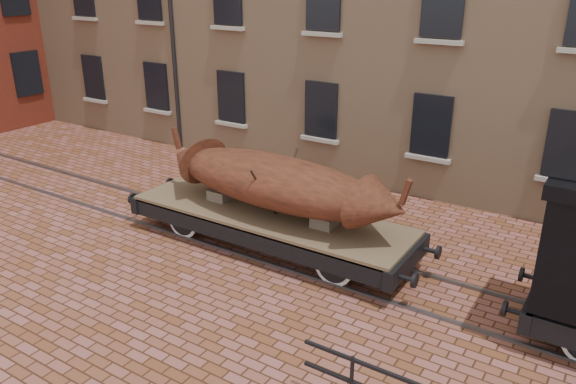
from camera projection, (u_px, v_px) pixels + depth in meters
The scene contains 4 objects.
ground at pixel (308, 258), 12.94m from camera, with size 90.00×90.00×0.00m, color brown.
rail_track at pixel (308, 257), 12.93m from camera, with size 30.00×1.52×0.06m.
flatcar_wagon at pixel (269, 219), 13.20m from camera, with size 7.77×2.11×1.17m.
iron_boat at pixel (275, 181), 12.74m from camera, with size 6.56×2.12×1.57m.
Camera 1 is at (5.79, -9.90, 6.19)m, focal length 35.00 mm.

